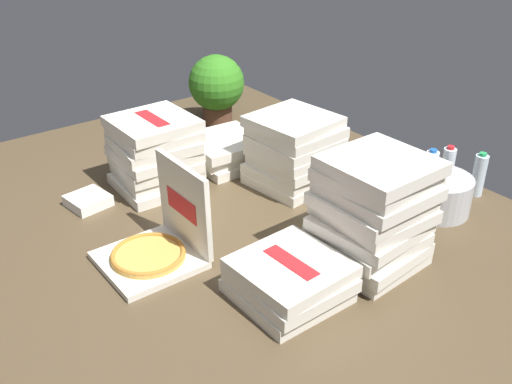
# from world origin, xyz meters

# --- Properties ---
(ground_plane) EXTENTS (3.20, 2.40, 0.02)m
(ground_plane) POSITION_xyz_m (0.00, 0.00, -0.01)
(ground_plane) COLOR #4C3D28
(open_pizza_box) EXTENTS (0.37, 0.38, 0.40)m
(open_pizza_box) POSITION_xyz_m (0.02, -0.40, 0.08)
(open_pizza_box) COLOR silver
(open_pizza_box) RESTS_ON ground_plane
(pizza_stack_right_far) EXTENTS (0.42, 0.42, 0.15)m
(pizza_stack_right_far) POSITION_xyz_m (-0.56, 0.33, 0.08)
(pizza_stack_right_far) COLOR silver
(pizza_stack_right_far) RESTS_ON ground_plane
(pizza_stack_center_far) EXTENTS (0.38, 0.38, 0.16)m
(pizza_stack_center_far) POSITION_xyz_m (0.53, -0.14, 0.08)
(pizza_stack_center_far) COLOR silver
(pizza_stack_center_far) RESTS_ON ground_plane
(pizza_stack_left_near) EXTENTS (0.41, 0.41, 0.36)m
(pizza_stack_left_near) POSITION_xyz_m (-0.56, -0.10, 0.18)
(pizza_stack_left_near) COLOR silver
(pizza_stack_left_near) RESTS_ON ground_plane
(pizza_stack_right_near) EXTENTS (0.42, 0.42, 0.36)m
(pizza_stack_right_near) POSITION_xyz_m (-0.16, 0.47, 0.18)
(pizza_stack_right_near) COLOR silver
(pizza_stack_right_near) RESTS_ON ground_plane
(pizza_stack_right_mid) EXTENTS (0.41, 0.41, 0.46)m
(pizza_stack_right_mid) POSITION_xyz_m (0.55, 0.26, 0.23)
(pizza_stack_right_mid) COLOR silver
(pizza_stack_right_mid) RESTS_ON ground_plane
(ice_bucket) EXTENTS (0.31, 0.31, 0.17)m
(ice_bucket) POSITION_xyz_m (0.45, 0.82, 0.09)
(ice_bucket) COLOR #B7BABF
(ice_bucket) RESTS_ON ground_plane
(water_bottle_0) EXTENTS (0.06, 0.06, 0.23)m
(water_bottle_0) POSITION_xyz_m (0.48, 1.10, 0.11)
(water_bottle_0) COLOR silver
(water_bottle_0) RESTS_ON ground_plane
(water_bottle_1) EXTENTS (0.06, 0.06, 0.23)m
(water_bottle_1) POSITION_xyz_m (0.34, 1.05, 0.11)
(water_bottle_1) COLOR white
(water_bottle_1) RESTS_ON ground_plane
(water_bottle_2) EXTENTS (0.06, 0.06, 0.23)m
(water_bottle_2) POSITION_xyz_m (0.31, 0.95, 0.11)
(water_bottle_2) COLOR white
(water_bottle_2) RESTS_ON ground_plane
(potted_plant) EXTENTS (0.34, 0.34, 0.43)m
(potted_plant) POSITION_xyz_m (-1.08, 0.62, 0.24)
(potted_plant) COLOR #513323
(potted_plant) RESTS_ON ground_plane
(napkin_pile) EXTENTS (0.20, 0.20, 0.05)m
(napkin_pile) POSITION_xyz_m (-0.58, -0.46, 0.03)
(napkin_pile) COLOR white
(napkin_pile) RESTS_ON ground_plane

